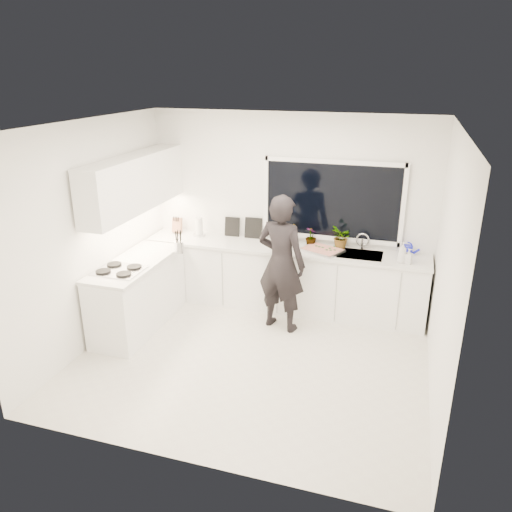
% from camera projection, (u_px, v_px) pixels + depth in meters
% --- Properties ---
extents(floor, '(4.00, 3.50, 0.02)m').
position_uv_depth(floor, '(252.00, 359.00, 5.92)').
color(floor, beige).
rests_on(floor, ground).
extents(wall_back, '(4.00, 0.02, 2.70)m').
position_uv_depth(wall_back, '(289.00, 211.00, 7.01)').
color(wall_back, white).
rests_on(wall_back, ground).
extents(wall_left, '(0.02, 3.50, 2.70)m').
position_uv_depth(wall_left, '(92.00, 235.00, 5.99)').
color(wall_left, white).
rests_on(wall_left, ground).
extents(wall_right, '(0.02, 3.50, 2.70)m').
position_uv_depth(wall_right, '(447.00, 273.00, 4.88)').
color(wall_right, white).
rests_on(wall_right, ground).
extents(ceiling, '(4.00, 3.50, 0.02)m').
position_uv_depth(ceiling, '(251.00, 124.00, 4.96)').
color(ceiling, white).
rests_on(ceiling, wall_back).
extents(window, '(1.80, 0.02, 1.00)m').
position_uv_depth(window, '(332.00, 201.00, 6.74)').
color(window, black).
rests_on(window, wall_back).
extents(base_cabinets_back, '(3.92, 0.58, 0.88)m').
position_uv_depth(base_cabinets_back, '(283.00, 278.00, 7.05)').
color(base_cabinets_back, white).
rests_on(base_cabinets_back, floor).
extents(base_cabinets_left, '(0.58, 1.60, 0.88)m').
position_uv_depth(base_cabinets_left, '(138.00, 295.00, 6.53)').
color(base_cabinets_left, white).
rests_on(base_cabinets_left, floor).
extents(countertop_back, '(3.94, 0.62, 0.04)m').
position_uv_depth(countertop_back, '(283.00, 248.00, 6.88)').
color(countertop_back, silver).
rests_on(countertop_back, base_cabinets_back).
extents(countertop_left, '(0.62, 1.60, 0.04)m').
position_uv_depth(countertop_left, '(135.00, 263.00, 6.37)').
color(countertop_left, silver).
rests_on(countertop_left, base_cabinets_left).
extents(upper_cabinets, '(0.34, 2.10, 0.70)m').
position_uv_depth(upper_cabinets, '(135.00, 183.00, 6.38)').
color(upper_cabinets, white).
rests_on(upper_cabinets, wall_left).
extents(sink, '(0.58, 0.42, 0.14)m').
position_uv_depth(sink, '(360.00, 258.00, 6.61)').
color(sink, silver).
rests_on(sink, countertop_back).
extents(faucet, '(0.03, 0.03, 0.22)m').
position_uv_depth(faucet, '(362.00, 242.00, 6.73)').
color(faucet, silver).
rests_on(faucet, countertop_back).
extents(stovetop, '(0.56, 0.48, 0.03)m').
position_uv_depth(stovetop, '(119.00, 270.00, 6.05)').
color(stovetop, black).
rests_on(stovetop, countertop_left).
extents(person, '(0.74, 0.57, 1.80)m').
position_uv_depth(person, '(281.00, 264.00, 6.34)').
color(person, black).
rests_on(person, floor).
extents(pizza_tray, '(0.62, 0.55, 0.03)m').
position_uv_depth(pizza_tray, '(322.00, 250.00, 6.70)').
color(pizza_tray, silver).
rests_on(pizza_tray, countertop_back).
extents(pizza, '(0.56, 0.49, 0.01)m').
position_uv_depth(pizza, '(322.00, 249.00, 6.70)').
color(pizza, red).
rests_on(pizza, pizza_tray).
extents(watering_can, '(0.16, 0.16, 0.13)m').
position_uv_depth(watering_can, '(407.00, 250.00, 6.55)').
color(watering_can, '#151CCC').
rests_on(watering_can, countertop_back).
extents(paper_towel_roll, '(0.14, 0.14, 0.26)m').
position_uv_depth(paper_towel_roll, '(199.00, 227.00, 7.29)').
color(paper_towel_roll, silver).
rests_on(paper_towel_roll, countertop_back).
extents(knife_block, '(0.14, 0.12, 0.22)m').
position_uv_depth(knife_block, '(177.00, 226.00, 7.43)').
color(knife_block, '#A0664A').
rests_on(knife_block, countertop_back).
extents(utensil_crock, '(0.15, 0.15, 0.16)m').
position_uv_depth(utensil_crock, '(179.00, 247.00, 6.63)').
color(utensil_crock, '#B8B8BD').
rests_on(utensil_crock, countertop_left).
extents(picture_frame_large, '(0.22, 0.03, 0.28)m').
position_uv_depth(picture_frame_large, '(232.00, 227.00, 7.28)').
color(picture_frame_large, black).
rests_on(picture_frame_large, countertop_back).
extents(picture_frame_small, '(0.25, 0.03, 0.30)m').
position_uv_depth(picture_frame_small, '(253.00, 228.00, 7.19)').
color(picture_frame_small, black).
rests_on(picture_frame_small, countertop_back).
extents(herb_plants, '(0.94, 0.36, 0.32)m').
position_uv_depth(herb_plants, '(329.00, 237.00, 6.81)').
color(herb_plants, '#26662D').
rests_on(herb_plants, countertop_back).
extents(soap_bottles, '(0.20, 0.13, 0.27)m').
position_uv_depth(soap_bottles, '(404.00, 254.00, 6.26)').
color(soap_bottles, '#D8BF66').
rests_on(soap_bottles, countertop_back).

